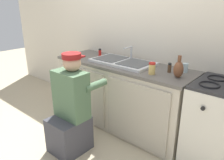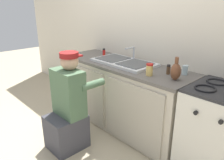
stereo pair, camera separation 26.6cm
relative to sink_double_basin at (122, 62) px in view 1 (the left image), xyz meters
The scene contains 12 objects.
ground_plane 0.94m from the sink_double_basin, 90.00° to the right, with size 12.00×12.00×0.00m, color tan.
back_wall 0.50m from the sink_double_basin, 90.00° to the left, with size 6.00×0.10×2.50m, color beige.
counter_cabinet 0.47m from the sink_double_basin, 90.00° to the right, with size 1.81×0.62×0.83m.
countertop 0.04m from the sink_double_basin, 90.00° to the right, with size 1.85×0.62×0.03m, color #5B5651.
sink_double_basin is the anchor object (origin of this frame).
stove_range 1.31m from the sink_double_basin, ahead, with size 0.58×0.62×0.89m.
plumber_person 0.90m from the sink_double_basin, 96.61° to the right, with size 0.42×0.61×1.10m.
vase_decorative 0.78m from the sink_double_basin, ahead, with size 0.10×0.10×0.23m.
spice_bottle_red 0.48m from the sink_double_basin, 169.54° to the left, with size 0.04×0.04×0.10m.
water_glass 0.77m from the sink_double_basin, 10.59° to the left, with size 0.06×0.06×0.10m.
spice_bottle_pepper 0.63m from the sink_double_basin, ahead, with size 0.04×0.04×0.10m.
condiment_jar 0.54m from the sink_double_basin, 16.58° to the right, with size 0.07×0.07×0.13m.
Camera 1 is at (1.63, -1.81, 1.59)m, focal length 35.00 mm.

